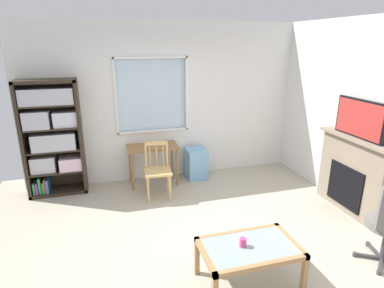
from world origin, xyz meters
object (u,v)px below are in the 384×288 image
(fireplace, at_px, (352,175))
(coffee_table, at_px, (249,251))
(bookshelf, at_px, (52,134))
(tv, at_px, (360,119))
(desk_under_window, at_px, (153,152))
(sippy_cup, at_px, (243,242))
(plastic_drawer_unit, at_px, (196,163))
(wooden_chair, at_px, (158,170))

(fireplace, relative_size, coffee_table, 1.29)
(bookshelf, relative_size, tv, 2.20)
(desk_under_window, height_order, coffee_table, desk_under_window)
(tv, xyz_separation_m, sippy_cup, (-2.14, -0.97, -0.91))
(plastic_drawer_unit, bearing_deg, coffee_table, -95.54)
(plastic_drawer_unit, bearing_deg, bookshelf, 178.64)
(wooden_chair, bearing_deg, plastic_drawer_unit, 34.95)
(wooden_chair, distance_m, coffee_table, 2.27)
(desk_under_window, xyz_separation_m, wooden_chair, (-0.01, -0.51, -0.12))
(desk_under_window, relative_size, plastic_drawer_unit, 1.55)
(tv, distance_m, sippy_cup, 2.52)
(desk_under_window, relative_size, tv, 1.02)
(coffee_table, distance_m, sippy_cup, 0.13)
(bookshelf, relative_size, plastic_drawer_unit, 3.36)
(wooden_chair, height_order, sippy_cup, wooden_chair)
(desk_under_window, xyz_separation_m, tv, (2.60, -1.73, 0.82))
(coffee_table, xyz_separation_m, sippy_cup, (-0.07, 0.02, 0.11))
(bookshelf, height_order, plastic_drawer_unit, bookshelf)
(coffee_table, bearing_deg, sippy_cup, 166.14)
(plastic_drawer_unit, bearing_deg, wooden_chair, -145.05)
(tv, bearing_deg, wooden_chair, 155.02)
(bookshelf, bearing_deg, wooden_chair, -21.60)
(desk_under_window, height_order, fireplace, fireplace)
(desk_under_window, distance_m, wooden_chair, 0.53)
(sippy_cup, bearing_deg, bookshelf, 125.99)
(bookshelf, relative_size, sippy_cup, 20.74)
(bookshelf, bearing_deg, plastic_drawer_unit, -1.36)
(coffee_table, bearing_deg, fireplace, 25.18)
(fireplace, bearing_deg, desk_under_window, 146.54)
(desk_under_window, bearing_deg, bookshelf, 176.15)
(desk_under_window, xyz_separation_m, plastic_drawer_unit, (0.80, 0.05, -0.30))
(wooden_chair, relative_size, fireplace, 0.70)
(plastic_drawer_unit, xyz_separation_m, coffee_table, (-0.27, -2.77, 0.11))
(wooden_chair, height_order, tv, tv)
(plastic_drawer_unit, bearing_deg, tv, -44.61)
(desk_under_window, distance_m, fireplace, 3.14)
(desk_under_window, distance_m, tv, 3.23)
(coffee_table, bearing_deg, plastic_drawer_unit, 84.46)
(wooden_chair, relative_size, tv, 1.06)
(wooden_chair, relative_size, coffee_table, 0.91)
(bookshelf, xyz_separation_m, desk_under_window, (1.58, -0.11, -0.43))
(bookshelf, distance_m, coffee_table, 3.58)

